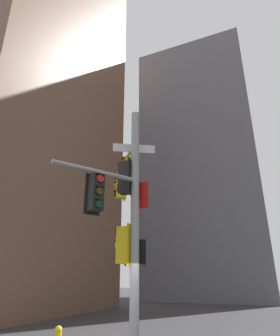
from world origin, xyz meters
TOP-DOWN VIEW (x-y plane):
  - building_tower_left at (-15.38, 7.81)m, footprint 14.38×14.38m
  - building_mid_block at (-2.73, 27.14)m, footprint 12.70×12.70m
  - signal_pole_assembly at (-0.44, 0.22)m, footprint 2.32×4.76m

SIDE VIEW (x-z plane):
  - signal_pole_assembly at x=-0.44m, z-range 0.66..7.87m
  - building_mid_block at x=-2.73m, z-range 0.00..30.03m
  - building_tower_left at x=-15.38m, z-range 0.00..49.21m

